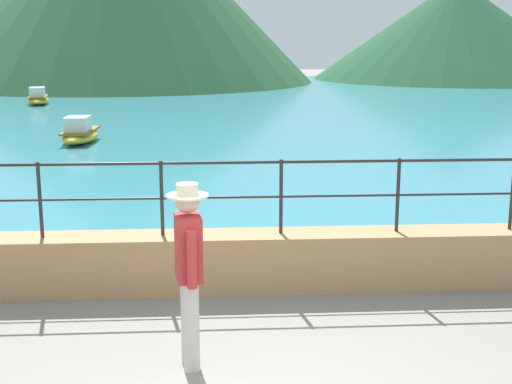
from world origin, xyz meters
TOP-DOWN VIEW (x-y plane):
  - promenade_wall at (0.00, 3.20)m, footprint 20.00×0.56m
  - railing at (-0.00, 3.20)m, footprint 18.44×0.04m
  - lake_water at (0.00, 25.84)m, footprint 64.00×44.32m
  - hill_secondary at (16.80, 44.14)m, footprint 19.61×19.61m
  - person_walking at (-0.33, 1.17)m, footprint 0.38×0.56m
  - boat_1 at (-3.85, 15.11)m, footprint 1.00×2.34m
  - boat_4 at (-7.78, 26.77)m, footprint 1.26×2.42m

SIDE VIEW (x-z plane):
  - lake_water at x=0.00m, z-range 0.00..0.06m
  - boat_1 at x=-3.85m, z-range -0.05..0.71m
  - boat_4 at x=-7.78m, z-range -0.05..0.71m
  - promenade_wall at x=0.00m, z-range 0.00..0.70m
  - person_walking at x=-0.33m, z-range 0.10..1.85m
  - railing at x=0.00m, z-range 0.86..1.76m
  - hill_secondary at x=16.80m, z-range 0.00..6.85m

